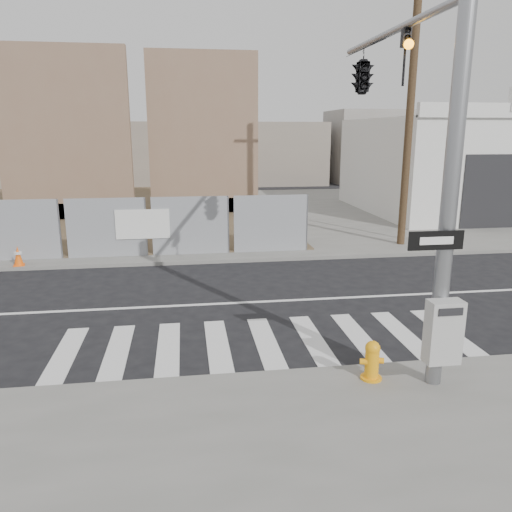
{
  "coord_description": "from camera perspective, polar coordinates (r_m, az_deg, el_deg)",
  "views": [
    {
      "loc": [
        -1.57,
        -12.0,
        4.25
      ],
      "look_at": [
        0.05,
        -0.71,
        1.4
      ],
      "focal_mm": 35.0,
      "sensor_mm": 36.0,
      "label": 1
    }
  ],
  "objects": [
    {
      "name": "ground",
      "position": [
        12.83,
        -0.69,
        -5.33
      ],
      "size": [
        100.0,
        100.0,
        0.0
      ],
      "primitive_type": "plane",
      "color": "black",
      "rests_on": "ground"
    },
    {
      "name": "sidewalk_far",
      "position": [
        26.38,
        -4.7,
        4.83
      ],
      "size": [
        50.0,
        20.0,
        0.12
      ],
      "primitive_type": "cube",
      "color": "slate",
      "rests_on": "ground"
    },
    {
      "name": "signal_pole",
      "position": [
        10.77,
        14.62,
        16.41
      ],
      "size": [
        0.96,
        5.87,
        7.0
      ],
      "color": "gray",
      "rests_on": "sidewalk_near"
    },
    {
      "name": "far_signal_pole",
      "position": [
        19.18,
        22.15,
        10.71
      ],
      "size": [
        0.16,
        0.2,
        5.6
      ],
      "color": "gray",
      "rests_on": "sidewalk_far"
    },
    {
      "name": "concrete_wall_left",
      "position": [
        25.68,
        -20.81,
        11.18
      ],
      "size": [
        6.0,
        1.3,
        8.0
      ],
      "color": "#7B5D49",
      "rests_on": "sidewalk_far"
    },
    {
      "name": "concrete_wall_right",
      "position": [
        26.12,
        -5.97,
        12.03
      ],
      "size": [
        5.5,
        1.3,
        8.0
      ],
      "color": "#7B5D49",
      "rests_on": "sidewalk_far"
    },
    {
      "name": "auto_shop",
      "position": [
        29.48,
        24.05,
        9.49
      ],
      "size": [
        12.0,
        10.2,
        5.95
      ],
      "color": "silver",
      "rests_on": "sidewalk_far"
    },
    {
      "name": "utility_pole_right",
      "position": [
        19.3,
        17.25,
        16.25
      ],
      "size": [
        1.6,
        0.28,
        10.0
      ],
      "color": "#4B3823",
      "rests_on": "sidewalk_far"
    },
    {
      "name": "fire_hydrant",
      "position": [
        8.91,
        13.11,
        -11.53
      ],
      "size": [
        0.46,
        0.46,
        0.69
      ],
      "rotation": [
        0.0,
        0.0,
        -0.32
      ],
      "color": "#FCA10E",
      "rests_on": "sidewalk_near"
    },
    {
      "name": "traffic_cone_c",
      "position": [
        17.48,
        -25.54,
        0.0
      ],
      "size": [
        0.39,
        0.39,
        0.64
      ],
      "rotation": [
        0.0,
        0.0,
        0.24
      ],
      "color": "#FF5D0D",
      "rests_on": "sidewalk_far"
    },
    {
      "name": "traffic_cone_d",
      "position": [
        17.82,
        -4.52,
        1.64
      ],
      "size": [
        0.44,
        0.44,
        0.66
      ],
      "rotation": [
        0.0,
        0.0,
        0.37
      ],
      "color": "#E4480C",
      "rests_on": "sidewalk_far"
    }
  ]
}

